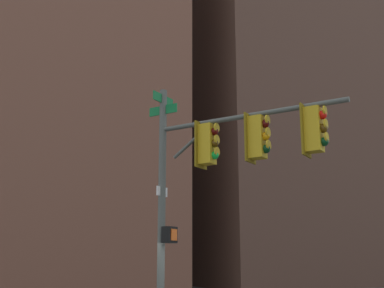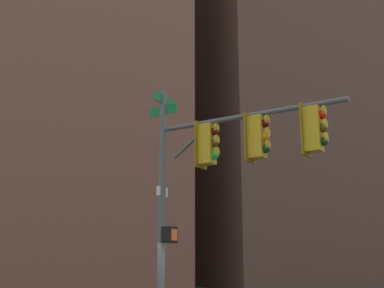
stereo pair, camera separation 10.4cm
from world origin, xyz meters
name	(u,v)px [view 2 (the right image)]	position (x,y,z in m)	size (l,w,h in m)	color
signal_pole_assembly	(223,161)	(-1.35, -0.56, 4.40)	(4.41, 3.14, 6.52)	#4C514C
building_brick_nearside	(29,53)	(30.76, 1.65, 19.87)	(24.18, 21.15, 39.74)	brown
building_brick_midblock	(275,75)	(27.62, -21.94, 20.44)	(18.42, 18.98, 40.88)	#4C3328
building_brick_farside	(166,168)	(54.81, -20.70, 15.35)	(18.56, 16.26, 30.69)	brown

